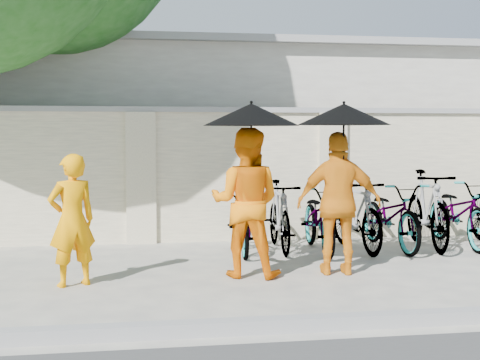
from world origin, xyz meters
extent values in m
plane|color=beige|center=(0.00, 0.00, 0.00)|extent=(80.00, 80.00, 0.00)
cube|color=gray|center=(0.00, -1.70, 0.06)|extent=(40.00, 0.16, 0.12)
cube|color=#F4E6BE|center=(1.00, 3.20, 1.00)|extent=(20.00, 0.30, 2.00)
cube|color=beige|center=(2.00, 7.00, 1.60)|extent=(14.00, 6.00, 3.20)
imported|color=#FF9B00|center=(-1.79, 0.33, 0.73)|extent=(0.63, 0.54, 1.46)
imported|color=orange|center=(0.18, 0.52, 0.87)|extent=(1.02, 0.91, 1.75)
cylinder|color=black|center=(0.23, 0.44, 1.44)|extent=(0.02, 0.02, 0.91)
cone|color=black|center=(0.23, 0.44, 1.90)|extent=(1.12, 1.12, 0.26)
imported|color=orange|center=(1.30, 0.45, 0.85)|extent=(1.05, 0.56, 1.70)
cylinder|color=black|center=(1.32, 0.37, 1.43)|extent=(0.02, 0.02, 0.94)
cone|color=black|center=(1.32, 0.37, 1.90)|extent=(1.09, 1.09, 0.25)
imported|color=#A9A9AA|center=(0.39, 2.04, 0.44)|extent=(0.69, 1.71, 0.88)
imported|color=#A9A9AA|center=(0.93, 2.09, 0.50)|extent=(0.57, 1.70, 1.01)
imported|color=#A9A9AA|center=(1.48, 1.91, 0.48)|extent=(0.76, 1.87, 0.96)
imported|color=#A9A9AA|center=(2.03, 1.94, 0.52)|extent=(0.62, 1.78, 1.05)
imported|color=#A9A9AA|center=(2.57, 1.99, 0.49)|extent=(0.75, 1.90, 0.98)
imported|color=#A9A9AA|center=(3.12, 1.98, 0.57)|extent=(0.76, 1.95, 1.14)
imported|color=#A9A9AA|center=(3.66, 2.05, 0.51)|extent=(0.71, 1.94, 1.01)
camera|label=1|loc=(-1.13, -7.15, 1.69)|focal=50.00mm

